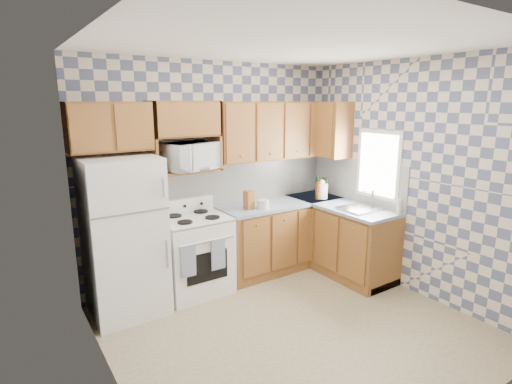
# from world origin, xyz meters

# --- Properties ---
(floor) EXTENTS (3.40, 3.40, 0.00)m
(floor) POSITION_xyz_m (0.00, 0.00, 0.00)
(floor) COLOR #78694D
(floor) RESTS_ON ground
(back_wall) EXTENTS (3.40, 0.02, 2.70)m
(back_wall) POSITION_xyz_m (0.00, 1.60, 1.35)
(back_wall) COLOR slate
(back_wall) RESTS_ON ground
(right_wall) EXTENTS (0.02, 3.20, 2.70)m
(right_wall) POSITION_xyz_m (1.70, 0.00, 1.35)
(right_wall) COLOR slate
(right_wall) RESTS_ON ground
(backsplash_back) EXTENTS (2.60, 0.02, 0.56)m
(backsplash_back) POSITION_xyz_m (0.40, 1.59, 1.20)
(backsplash_back) COLOR white
(backsplash_back) RESTS_ON back_wall
(backsplash_right) EXTENTS (0.02, 1.60, 0.56)m
(backsplash_right) POSITION_xyz_m (1.69, 0.80, 1.20)
(backsplash_right) COLOR white
(backsplash_right) RESTS_ON right_wall
(refrigerator) EXTENTS (0.75, 0.70, 1.68)m
(refrigerator) POSITION_xyz_m (-1.27, 1.25, 0.84)
(refrigerator) COLOR white
(refrigerator) RESTS_ON floor
(stove_body) EXTENTS (0.76, 0.65, 0.90)m
(stove_body) POSITION_xyz_m (-0.47, 1.28, 0.45)
(stove_body) COLOR white
(stove_body) RESTS_ON floor
(cooktop) EXTENTS (0.76, 0.65, 0.02)m
(cooktop) POSITION_xyz_m (-0.47, 1.28, 0.91)
(cooktop) COLOR silver
(cooktop) RESTS_ON stove_body
(backguard) EXTENTS (0.76, 0.08, 0.17)m
(backguard) POSITION_xyz_m (-0.47, 1.55, 1.00)
(backguard) COLOR white
(backguard) RESTS_ON cooktop
(dish_towel_left) EXTENTS (0.17, 0.02, 0.36)m
(dish_towel_left) POSITION_xyz_m (-0.70, 0.93, 0.55)
(dish_towel_left) COLOR navy
(dish_towel_left) RESTS_ON stove_body
(dish_towel_right) EXTENTS (0.17, 0.02, 0.36)m
(dish_towel_right) POSITION_xyz_m (-0.34, 0.93, 0.55)
(dish_towel_right) COLOR navy
(dish_towel_right) RESTS_ON stove_body
(base_cabinets_back) EXTENTS (1.75, 0.60, 0.88)m
(base_cabinets_back) POSITION_xyz_m (0.82, 1.30, 0.44)
(base_cabinets_back) COLOR brown
(base_cabinets_back) RESTS_ON floor
(base_cabinets_right) EXTENTS (0.60, 1.60, 0.88)m
(base_cabinets_right) POSITION_xyz_m (1.40, 0.80, 0.44)
(base_cabinets_right) COLOR brown
(base_cabinets_right) RESTS_ON floor
(countertop_back) EXTENTS (1.77, 0.63, 0.04)m
(countertop_back) POSITION_xyz_m (0.82, 1.30, 0.90)
(countertop_back) COLOR gray
(countertop_back) RESTS_ON base_cabinets_back
(countertop_right) EXTENTS (0.63, 1.60, 0.04)m
(countertop_right) POSITION_xyz_m (1.40, 0.80, 0.90)
(countertop_right) COLOR gray
(countertop_right) RESTS_ON base_cabinets_right
(upper_cabinets_back) EXTENTS (1.75, 0.33, 0.74)m
(upper_cabinets_back) POSITION_xyz_m (0.82, 1.44, 1.85)
(upper_cabinets_back) COLOR brown
(upper_cabinets_back) RESTS_ON back_wall
(upper_cabinets_fridge) EXTENTS (0.82, 0.33, 0.50)m
(upper_cabinets_fridge) POSITION_xyz_m (-1.29, 1.44, 1.97)
(upper_cabinets_fridge) COLOR brown
(upper_cabinets_fridge) RESTS_ON back_wall
(upper_cabinets_right) EXTENTS (0.33, 0.70, 0.74)m
(upper_cabinets_right) POSITION_xyz_m (1.53, 1.25, 1.85)
(upper_cabinets_right) COLOR brown
(upper_cabinets_right) RESTS_ON right_wall
(microwave_shelf) EXTENTS (0.80, 0.33, 0.03)m
(microwave_shelf) POSITION_xyz_m (-0.47, 1.44, 1.44)
(microwave_shelf) COLOR brown
(microwave_shelf) RESTS_ON back_wall
(microwave) EXTENTS (0.66, 0.53, 0.32)m
(microwave) POSITION_xyz_m (-0.44, 1.38, 1.61)
(microwave) COLOR white
(microwave) RESTS_ON microwave_shelf
(sink) EXTENTS (0.48, 0.40, 0.03)m
(sink) POSITION_xyz_m (1.40, 0.45, 0.93)
(sink) COLOR #B7B7BC
(sink) RESTS_ON countertop_right
(window) EXTENTS (0.02, 0.66, 0.86)m
(window) POSITION_xyz_m (1.69, 0.45, 1.45)
(window) COLOR white
(window) RESTS_ON right_wall
(bottle_0) EXTENTS (0.06, 0.06, 0.28)m
(bottle_0) POSITION_xyz_m (1.38, 1.21, 1.06)
(bottle_0) COLOR black
(bottle_0) RESTS_ON countertop_back
(bottle_1) EXTENTS (0.06, 0.06, 0.26)m
(bottle_1) POSITION_xyz_m (1.48, 1.15, 1.05)
(bottle_1) COLOR black
(bottle_1) RESTS_ON countertop_back
(bottle_2) EXTENTS (0.06, 0.06, 0.24)m
(bottle_2) POSITION_xyz_m (1.53, 1.25, 1.04)
(bottle_2) COLOR #5C2F0D
(bottle_2) RESTS_ON countertop_back
(bottle_3) EXTENTS (0.06, 0.06, 0.22)m
(bottle_3) POSITION_xyz_m (1.31, 1.13, 1.03)
(bottle_3) COLOR #5C2F0D
(bottle_3) RESTS_ON countertop_back
(knife_block) EXTENTS (0.12, 0.12, 0.23)m
(knife_block) POSITION_xyz_m (0.26, 1.22, 1.04)
(knife_block) COLOR brown
(knife_block) RESTS_ON countertop_back
(electric_kettle) EXTENTS (0.16, 0.16, 0.20)m
(electric_kettle) POSITION_xyz_m (1.39, 1.14, 1.02)
(electric_kettle) COLOR white
(electric_kettle) RESTS_ON countertop_back
(food_containers) EXTENTS (0.16, 0.16, 0.11)m
(food_containers) POSITION_xyz_m (0.42, 1.15, 0.97)
(food_containers) COLOR beige
(food_containers) RESTS_ON countertop_back
(soap_bottle) EXTENTS (0.06, 0.06, 0.17)m
(soap_bottle) POSITION_xyz_m (1.62, 0.05, 1.01)
(soap_bottle) COLOR beige
(soap_bottle) RESTS_ON countertop_right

